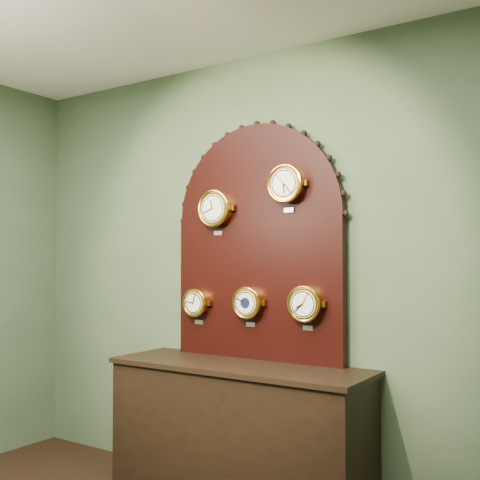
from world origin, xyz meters
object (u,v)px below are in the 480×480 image
Objects in this scene: tide_clock at (305,304)px; shop_counter at (238,436)px; barometer at (248,303)px; hygrometer at (196,303)px; arabic_clock at (286,184)px; roman_clock at (215,209)px; display_board at (257,234)px.

shop_counter is at bearing -157.78° from tide_clock.
shop_counter is 6.22× the size of barometer.
barometer is at bearing -0.09° from hygrometer.
tide_clock reaches higher than hygrometer.
arabic_clock is at bearing 31.54° from shop_counter.
roman_clock is at bearing 151.64° from shop_counter.
display_board reaches higher than hygrometer.
hygrometer is at bearing 179.43° from roman_clock.
arabic_clock is at bearing -0.11° from hygrometer.
arabic_clock is at bearing -0.15° from barometer.
display_board is at bearing 8.49° from hygrometer.
roman_clock is 0.64m from hygrometer.
hygrometer is (-0.44, 0.15, 0.77)m from shop_counter.
roman_clock is at bearing -179.79° from barometer.
roman_clock reaches higher than tide_clock.
roman_clock reaches higher than shop_counter.
tide_clock is (0.82, -0.00, 0.03)m from hygrometer.
shop_counter is at bearing -79.64° from barometer.
barometer reaches higher than hygrometer.
display_board is 5.12× the size of roman_clock.
barometer is at bearing 0.21° from roman_clock.
tide_clock is at bearing -0.06° from hygrometer.
barometer is (0.41, -0.00, 0.02)m from hygrometer.
roman_clock is (-0.28, -0.07, 0.17)m from display_board.
barometer is 0.40m from tide_clock.
display_board is 5.94× the size of barometer.
barometer is (0.26, 0.00, -0.61)m from roman_clock.
hygrometer is at bearing 179.89° from arabic_clock.
arabic_clock is 0.78m from barometer.
display_board is 0.64m from hygrometer.
barometer is at bearing -113.00° from display_board.
roman_clock is 0.55m from arabic_clock.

